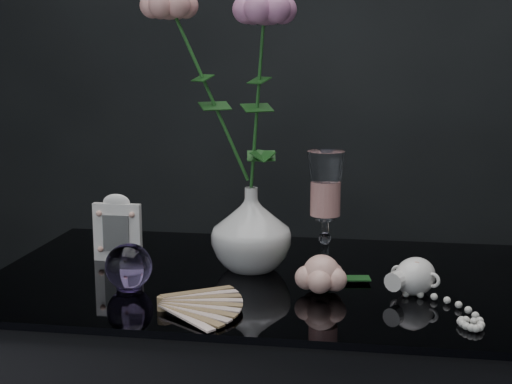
% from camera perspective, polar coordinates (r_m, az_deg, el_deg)
% --- Properties ---
extents(vase, '(0.18, 0.18, 0.15)m').
position_cam_1_polar(vase, '(1.31, -0.39, -2.99)').
color(vase, silver).
rests_on(vase, table).
extents(wine_glass, '(0.09, 0.09, 0.22)m').
position_cam_1_polar(wine_glass, '(1.30, 5.55, -1.62)').
color(wine_glass, white).
rests_on(wine_glass, table).
extents(picture_frame, '(0.10, 0.08, 0.13)m').
position_cam_1_polar(picture_frame, '(1.39, -11.03, -2.81)').
color(picture_frame, white).
rests_on(picture_frame, table).
extents(paperweight, '(0.10, 0.10, 0.08)m').
position_cam_1_polar(paperweight, '(1.23, -10.15, -5.88)').
color(paperweight, '#A384D6').
rests_on(paperweight, table).
extents(paper_fan, '(0.29, 0.25, 0.03)m').
position_cam_1_polar(paper_fan, '(1.13, -7.54, -8.73)').
color(paper_fan, beige).
rests_on(paper_fan, table).
extents(loose_rose, '(0.20, 0.23, 0.06)m').
position_cam_1_polar(loose_rose, '(1.20, 5.26, -6.55)').
color(loose_rose, '#F3AC9C').
rests_on(loose_rose, table).
extents(pearl_jar, '(0.31, 0.31, 0.07)m').
position_cam_1_polar(pearl_jar, '(1.22, 12.62, -6.47)').
color(pearl_jar, white).
rests_on(pearl_jar, table).
extents(roses, '(0.25, 0.12, 0.41)m').
position_cam_1_polar(roses, '(1.28, -2.25, 9.46)').
color(roses, pink).
rests_on(roses, vase).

